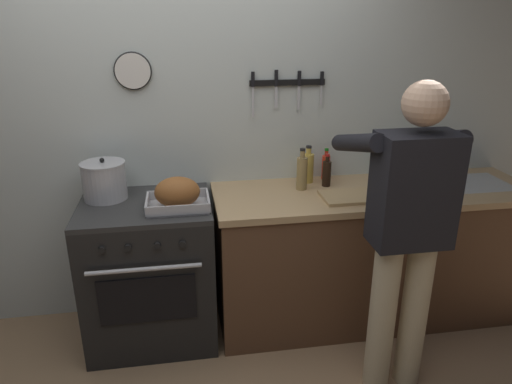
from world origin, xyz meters
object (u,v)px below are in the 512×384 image
(person_cook, at_px, (407,224))
(bottle_olive_oil, at_px, (417,166))
(roasting_pan, at_px, (177,194))
(bottle_soy_sauce, at_px, (327,173))
(bottle_cooking_oil, at_px, (308,167))
(bottle_vinegar, at_px, (302,172))
(bottle_dish_soap, at_px, (405,165))
(stove, at_px, (150,271))
(bottle_hot_sauce, at_px, (326,167))
(stock_pot, at_px, (104,181))
(cutting_board, at_px, (352,197))

(person_cook, xyz_separation_m, bottle_olive_oil, (0.38, 0.67, 0.07))
(roasting_pan, distance_m, bottle_soy_sauce, 0.96)
(bottle_cooking_oil, bearing_deg, bottle_vinegar, -120.59)
(bottle_vinegar, distance_m, bottle_dish_soap, 0.71)
(roasting_pan, height_order, bottle_soy_sauce, bottle_soy_sauce)
(stove, bearing_deg, roasting_pan, -27.94)
(bottle_olive_oil, height_order, bottle_vinegar, bottle_olive_oil)
(person_cook, relative_size, bottle_olive_oil, 5.60)
(stove, bearing_deg, bottle_hot_sauce, 12.09)
(stove, xyz_separation_m, roasting_pan, (0.19, -0.10, 0.53))
(stock_pot, height_order, bottle_olive_oil, bottle_olive_oil)
(stove, bearing_deg, stock_pot, 152.20)
(person_cook, bearing_deg, cutting_board, 18.60)
(bottle_hot_sauce, bearing_deg, stock_pot, -174.68)
(stove, xyz_separation_m, bottle_soy_sauce, (1.13, 0.12, 0.54))
(roasting_pan, relative_size, cutting_board, 0.98)
(bottle_dish_soap, bearing_deg, bottle_vinegar, -175.30)
(person_cook, relative_size, cutting_board, 4.61)
(stock_pot, distance_m, bottle_dish_soap, 1.90)
(bottle_vinegar, xyz_separation_m, bottle_dish_soap, (0.71, 0.06, -0.01))
(stove, distance_m, bottle_vinegar, 1.12)
(person_cook, height_order, bottle_hot_sauce, person_cook)
(person_cook, xyz_separation_m, bottle_vinegar, (-0.36, 0.71, 0.06))
(bottle_dish_soap, bearing_deg, bottle_olive_oil, -73.13)
(roasting_pan, height_order, cutting_board, roasting_pan)
(person_cook, height_order, bottle_olive_oil, person_cook)
(bottle_vinegar, xyz_separation_m, bottle_hot_sauce, (0.21, 0.16, -0.02))
(roasting_pan, relative_size, bottle_hot_sauce, 1.67)
(stock_pot, xyz_separation_m, bottle_hot_sauce, (1.39, 0.13, -0.02))
(cutting_board, relative_size, bottle_olive_oil, 1.21)
(bottle_vinegar, bearing_deg, bottle_cooking_oil, 59.41)
(person_cook, distance_m, bottle_hot_sauce, 0.89)
(bottle_soy_sauce, bearing_deg, roasting_pan, -166.51)
(stove, height_order, bottle_cooking_oil, bottle_cooking_oil)
(bottle_vinegar, bearing_deg, bottle_hot_sauce, 38.18)
(cutting_board, height_order, bottle_hot_sauce, bottle_hot_sauce)
(bottle_vinegar, height_order, bottle_hot_sauce, bottle_vinegar)
(stove, relative_size, cutting_board, 2.50)
(stock_pot, distance_m, bottle_soy_sauce, 1.36)
(stock_pot, height_order, bottle_hot_sauce, stock_pot)
(bottle_soy_sauce, bearing_deg, bottle_vinegar, -169.03)
(cutting_board, distance_m, bottle_cooking_oil, 0.38)
(cutting_board, xyz_separation_m, bottle_hot_sauce, (-0.05, 0.36, 0.08))
(roasting_pan, xyz_separation_m, bottle_dish_soap, (1.48, 0.25, 0.02))
(roasting_pan, bearing_deg, person_cook, -24.80)
(cutting_board, bearing_deg, bottle_cooking_oil, 119.91)
(bottle_cooking_oil, bearing_deg, bottle_olive_oil, -13.73)
(cutting_board, height_order, bottle_vinegar, bottle_vinegar)
(stock_pot, xyz_separation_m, bottle_soy_sauce, (1.36, 0.00, -0.02))
(bottle_olive_oil, relative_size, bottle_hot_sauce, 1.41)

